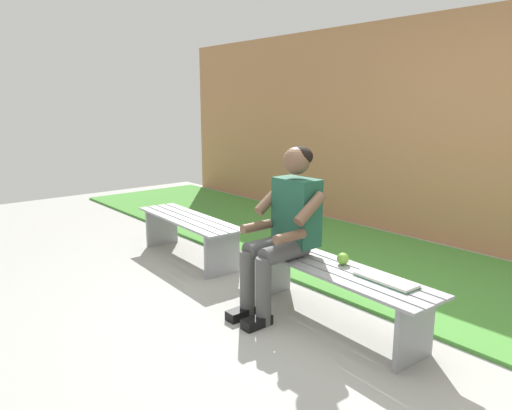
# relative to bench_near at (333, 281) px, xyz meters

# --- Properties ---
(ground_plane) EXTENTS (10.00, 7.00, 0.04)m
(ground_plane) POSITION_rel_bench_near_xyz_m (0.94, 1.00, -0.34)
(ground_plane) COLOR #9E9E99
(grass_strip) EXTENTS (9.00, 1.93, 0.03)m
(grass_strip) POSITION_rel_bench_near_xyz_m (0.94, -1.32, -0.31)
(grass_strip) COLOR #478C38
(grass_strip) RESTS_ON ground
(brick_wall) EXTENTS (9.50, 0.24, 2.47)m
(brick_wall) POSITION_rel_bench_near_xyz_m (0.50, -2.53, 0.91)
(brick_wall) COLOR #B27A51
(brick_wall) RESTS_ON ground
(bench_near) EXTENTS (1.59, 0.48, 0.42)m
(bench_near) POSITION_rel_bench_near_xyz_m (0.00, 0.00, 0.00)
(bench_near) COLOR gray
(bench_near) RESTS_ON ground
(bench_far) EXTENTS (1.46, 0.47, 0.42)m
(bench_far) POSITION_rel_bench_near_xyz_m (1.87, 0.00, -0.00)
(bench_far) COLOR gray
(bench_far) RESTS_ON ground
(person_seated) EXTENTS (0.50, 0.69, 1.23)m
(person_seated) POSITION_rel_bench_near_xyz_m (0.39, 0.10, 0.35)
(person_seated) COLOR #1E513D
(person_seated) RESTS_ON ground
(apple) EXTENTS (0.09, 0.09, 0.09)m
(apple) POSITION_rel_bench_near_xyz_m (-0.01, -0.09, 0.15)
(apple) COLOR #72B738
(apple) RESTS_ON bench_near
(book_open) EXTENTS (0.42, 0.18, 0.02)m
(book_open) POSITION_rel_bench_near_xyz_m (-0.40, -0.04, 0.11)
(book_open) COLOR white
(book_open) RESTS_ON bench_near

